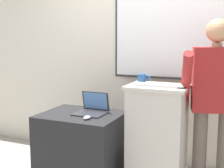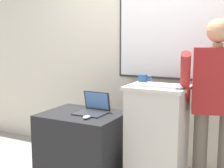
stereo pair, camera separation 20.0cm
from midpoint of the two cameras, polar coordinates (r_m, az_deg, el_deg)
back_wall at (r=3.65m, az=10.07°, el=7.89°), size 6.40×0.17×2.85m
lectern_podium at (r=3.07m, az=10.03°, el=-9.71°), size 0.57×0.44×1.02m
side_desk at (r=3.33m, az=-3.66°, el=-11.13°), size 0.81×0.65×0.69m
person_presenter at (r=2.98m, az=20.18°, el=-2.15°), size 0.58×0.59×1.63m
laptop at (r=3.23m, az=-1.65°, el=-4.32°), size 0.30×0.29×0.22m
wireless_keyboard at (r=2.89m, az=9.96°, el=-0.31°), size 0.42×0.14×0.02m
computer_mouse_by_laptop at (r=3.01m, az=-2.78°, el=-6.09°), size 0.06×0.10×0.03m
computer_mouse_by_keyboard at (r=2.82m, az=14.40°, el=-0.56°), size 0.06×0.10×0.03m
coffee_mug at (r=3.14m, az=7.56°, el=1.05°), size 0.13×0.08×0.08m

